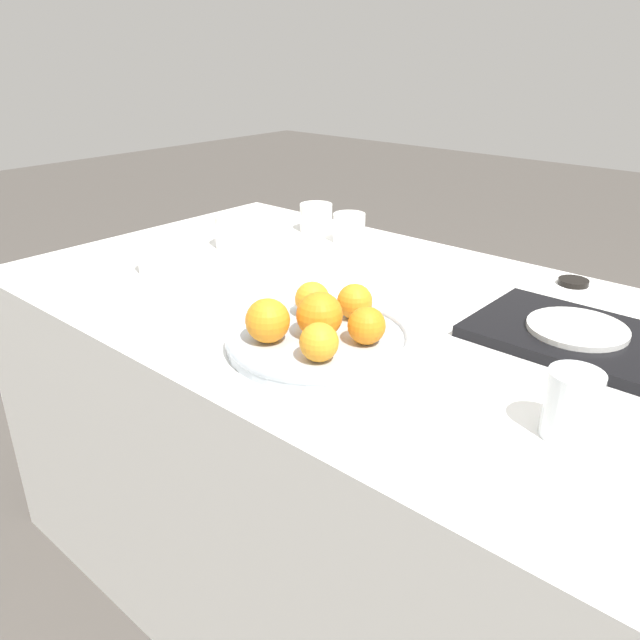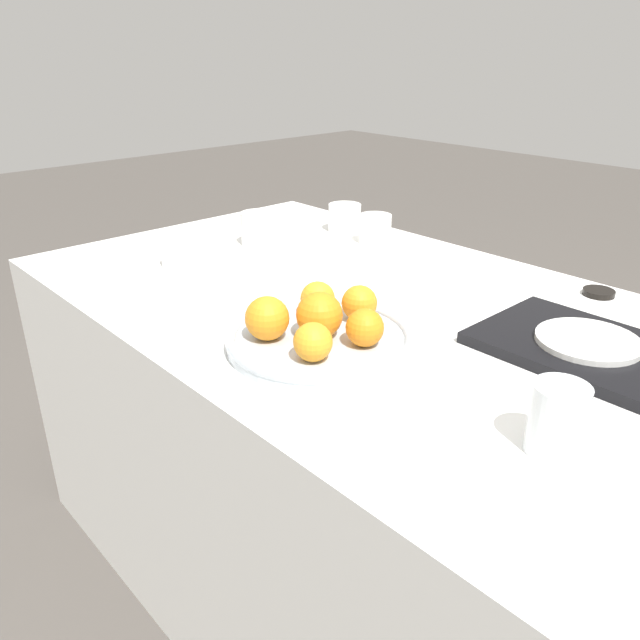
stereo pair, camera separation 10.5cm
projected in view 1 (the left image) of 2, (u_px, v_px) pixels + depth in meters
ground_plane at (343, 565)px, 1.58m from camera, size 12.00×12.00×0.00m
table at (345, 445)px, 1.43m from camera, size 1.49×0.90×0.73m
fruit_platter at (320, 339)px, 1.07m from camera, size 0.32×0.32×0.03m
orange_0 at (319, 315)px, 1.05m from camera, size 0.08×0.08×0.08m
orange_1 at (367, 326)px, 1.03m from camera, size 0.06×0.06×0.06m
orange_2 at (319, 342)px, 0.97m from camera, size 0.06×0.06×0.06m
orange_3 at (312, 299)px, 1.13m from camera, size 0.06×0.06×0.06m
orange_4 at (268, 321)px, 1.03m from camera, size 0.08×0.08×0.08m
orange_5 at (355, 301)px, 1.12m from camera, size 0.06×0.06×0.06m
water_glass at (572, 405)px, 0.81m from camera, size 0.07×0.07×0.10m
serving_tray at (576, 336)px, 1.09m from camera, size 0.35×0.25×0.02m
side_plate at (577, 328)px, 1.08m from camera, size 0.17×0.17×0.01m
cup_0 at (157, 258)px, 1.41m from camera, size 0.09×0.09×0.07m
cup_1 at (349, 228)px, 1.62m from camera, size 0.08×0.08×0.08m
cup_2 at (233, 231)px, 1.57m from camera, size 0.09×0.09×0.08m
cup_3 at (316, 218)px, 1.71m from camera, size 0.09×0.09×0.08m
napkin at (432, 264)px, 1.46m from camera, size 0.12×0.13×0.01m
soy_dish at (573, 282)px, 1.34m from camera, size 0.06×0.06×0.01m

